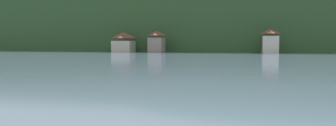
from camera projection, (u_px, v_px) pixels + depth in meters
name	position (u px, v px, depth m)	size (l,w,h in m)	color
wooded_hillside	(263.00, 30.00, 126.43)	(352.00, 57.99, 54.21)	#2D4C28
shore_building_west	(124.00, 42.00, 100.52)	(6.68, 6.10, 6.63)	#BCB29E
shore_building_westcentral	(157.00, 42.00, 97.28)	(4.77, 5.29, 6.97)	gray
shore_building_central	(270.00, 41.00, 88.90)	(4.60, 5.73, 7.24)	beige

